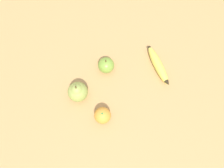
% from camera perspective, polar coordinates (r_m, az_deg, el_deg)
% --- Properties ---
extents(ground_plane, '(3.00, 3.00, 0.00)m').
position_cam_1_polar(ground_plane, '(0.92, 4.82, -3.40)').
color(ground_plane, tan).
extents(banana, '(0.07, 0.20, 0.04)m').
position_cam_1_polar(banana, '(0.97, 11.99, 4.76)').
color(banana, '#DBCC4C').
rests_on(banana, ground_plane).
extents(orange, '(0.07, 0.07, 0.07)m').
position_cam_1_polar(orange, '(0.86, -2.49, -8.20)').
color(orange, orange).
rests_on(orange, ground_plane).
extents(pear, '(0.08, 0.08, 0.10)m').
position_cam_1_polar(pear, '(0.88, -8.96, -1.94)').
color(pear, '#99A84C').
rests_on(pear, ground_plane).
extents(apple, '(0.07, 0.07, 0.08)m').
position_cam_1_polar(apple, '(0.93, -1.55, 4.95)').
color(apple, olive).
rests_on(apple, ground_plane).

